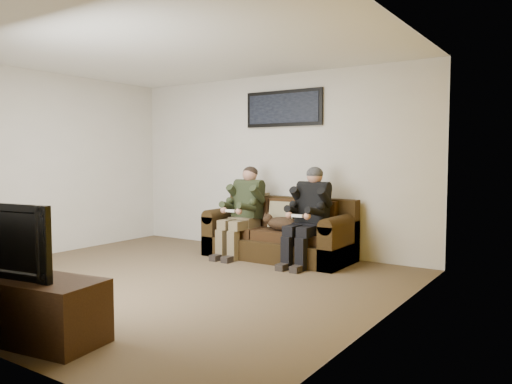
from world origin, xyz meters
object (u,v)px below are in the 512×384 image
Objects in this scene: person_left at (243,206)px; framed_poster at (283,108)px; tv_stand at (15,306)px; cat at (282,223)px; sofa at (281,235)px; television at (13,239)px; person_right at (309,210)px.

person_left is 1.01× the size of framed_poster.
framed_poster is 0.82× the size of tv_stand.
cat is at bearing 77.31° from tv_stand.
person_left is at bearing 87.30° from tv_stand.
television is at bearing -92.21° from sofa.
sofa is at bearing 123.17° from cat.
person_right reaches higher than sofa.
television is (0.05, -4.17, -1.33)m from framed_poster.
framed_poster reaches higher than tv_stand.
person_right is (1.04, 0.00, 0.00)m from person_left.
sofa is 3.78m from tv_stand.
person_right is 3.67m from television.
framed_poster reaches higher than television.
television is (-0.15, -3.77, 0.45)m from sofa.
person_left is at bearing 87.30° from television.
person_left is at bearing -179.98° from person_right.
person_left is at bearing 180.00° from cat.
framed_poster is at bearing 60.37° from person_left.
framed_poster is at bearing 118.89° from cat.
framed_poster is at bearing 116.93° from sofa.
sofa is 0.67m from person_right.
tv_stand is at bearing -94.06° from cat.
cat reaches higher than tv_stand.
person_left is 0.66m from cat.
television is (0.37, -3.60, 0.07)m from person_left.
television is at bearing -84.07° from person_left.
sofa reaches higher than cat.
television is at bearing -94.06° from cat.
cat is 0.67× the size of television.
cat is (0.63, -0.00, -0.19)m from person_left.
person_right is 1.67m from framed_poster.
person_left is 1.28× the size of television.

